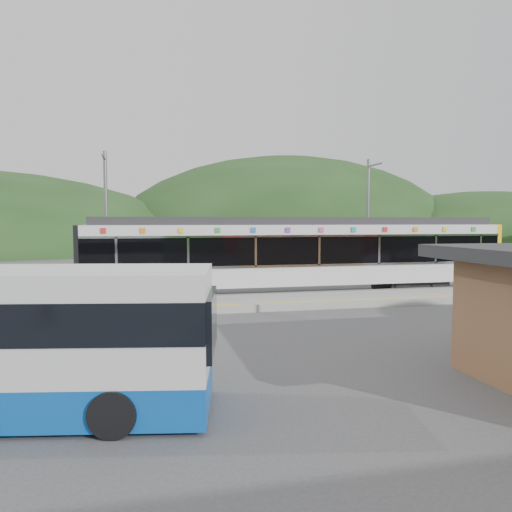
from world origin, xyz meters
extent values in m
plane|color=#4C4C4F|center=(0.00, 0.00, 0.00)|extent=(120.00, 120.00, 0.00)
ellipsoid|color=#1E3D19|center=(16.00, 54.00, 0.00)|extent=(52.00, 39.00, 26.00)
ellipsoid|color=#1E3D19|center=(45.00, 48.00, 0.00)|extent=(44.00, 33.00, 16.00)
cube|color=#9E9E99|center=(0.00, 3.30, 0.15)|extent=(26.00, 3.20, 0.30)
cube|color=yellow|center=(0.00, 2.00, 0.30)|extent=(26.00, 0.10, 0.01)
cube|color=black|center=(-3.86, 6.00, 0.30)|extent=(3.20, 2.20, 0.56)
cube|color=black|center=(8.14, 6.00, 0.30)|extent=(3.20, 2.20, 0.56)
cube|color=silver|center=(2.14, 6.00, 1.04)|extent=(20.00, 2.90, 0.92)
cube|color=black|center=(2.14, 6.00, 2.23)|extent=(20.00, 2.96, 1.45)
cube|color=silver|center=(2.14, 4.50, 1.55)|extent=(20.00, 0.05, 0.10)
cube|color=silver|center=(2.14, 4.50, 2.90)|extent=(20.00, 0.05, 0.10)
cube|color=silver|center=(2.14, 6.00, 3.17)|extent=(20.00, 2.90, 0.45)
cube|color=#2D2D30|center=(2.14, 6.00, 3.58)|extent=(19.40, 2.50, 0.36)
cube|color=yellow|center=(12.26, 6.00, 1.90)|extent=(0.24, 2.92, 3.00)
cube|color=black|center=(-7.96, 6.00, 1.90)|extent=(0.20, 2.92, 3.00)
cube|color=silver|center=(-6.36, 4.50, 2.23)|extent=(0.10, 0.05, 1.35)
cube|color=silver|center=(-3.36, 4.50, 2.23)|extent=(0.10, 0.05, 1.35)
cube|color=silver|center=(-0.36, 4.50, 2.23)|extent=(0.10, 0.05, 1.35)
cube|color=silver|center=(2.64, 4.50, 2.23)|extent=(0.10, 0.05, 1.35)
cube|color=silver|center=(5.64, 4.50, 2.23)|extent=(0.10, 0.05, 1.35)
cube|color=silver|center=(8.64, 4.50, 2.23)|extent=(0.10, 0.05, 1.35)
cube|color=silver|center=(11.14, 4.50, 2.23)|extent=(0.10, 0.05, 1.35)
cube|color=red|center=(-6.86, 4.51, 3.18)|extent=(0.22, 0.04, 0.22)
cube|color=orange|center=(-5.26, 4.51, 3.18)|extent=(0.22, 0.04, 0.22)
cube|color=yellow|center=(-3.66, 4.51, 3.18)|extent=(0.22, 0.04, 0.22)
cube|color=green|center=(-2.06, 4.51, 3.18)|extent=(0.22, 0.04, 0.22)
cube|color=blue|center=(-0.46, 4.51, 3.18)|extent=(0.22, 0.04, 0.22)
cube|color=purple|center=(1.14, 4.51, 3.18)|extent=(0.22, 0.04, 0.22)
cube|color=#E54C8C|center=(2.74, 4.51, 3.18)|extent=(0.22, 0.04, 0.22)
cube|color=#19A5A5|center=(4.34, 4.51, 3.18)|extent=(0.22, 0.04, 0.22)
cube|color=red|center=(5.94, 4.51, 3.18)|extent=(0.22, 0.04, 0.22)
cube|color=orange|center=(7.54, 4.51, 3.18)|extent=(0.22, 0.04, 0.22)
cube|color=yellow|center=(9.14, 4.51, 3.18)|extent=(0.22, 0.04, 0.22)
cube|color=green|center=(10.74, 4.51, 3.18)|extent=(0.22, 0.04, 0.22)
cylinder|color=slate|center=(-7.00, 8.60, 3.50)|extent=(0.18, 0.18, 7.00)
cube|color=slate|center=(-7.00, 7.80, 6.60)|extent=(0.08, 1.80, 0.08)
cylinder|color=slate|center=(7.00, 8.60, 3.50)|extent=(0.18, 0.18, 7.00)
cube|color=slate|center=(7.00, 7.80, 6.60)|extent=(0.08, 1.80, 0.08)
cylinder|color=black|center=(-7.87, -7.33, 0.41)|extent=(1.24, 2.48, 0.81)
cylinder|color=black|center=(-5.66, -7.75, 0.41)|extent=(1.24, 2.48, 0.81)
camera|label=1|loc=(-5.37, -17.10, 3.57)|focal=35.00mm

